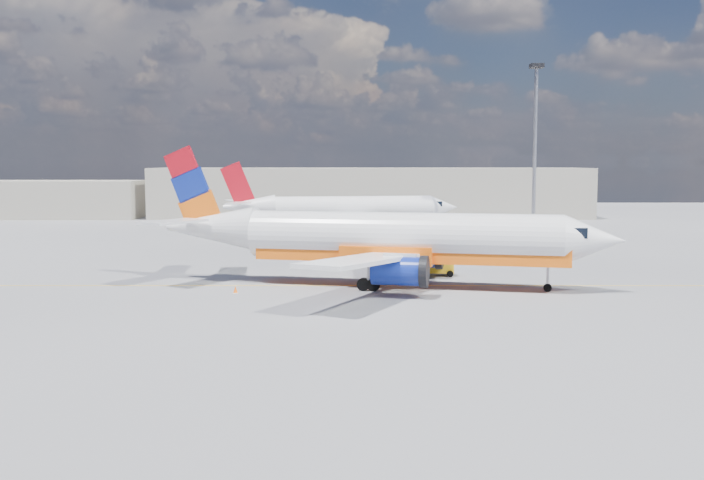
{
  "coord_description": "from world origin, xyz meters",
  "views": [
    {
      "loc": [
        2.16,
        -53.28,
        8.94
      ],
      "look_at": [
        2.1,
        1.35,
        3.5
      ],
      "focal_mm": 40.0,
      "sensor_mm": 36.0,
      "label": 1
    }
  ],
  "objects_px": {
    "second_jet": "(346,210)",
    "gse_tug": "(435,264)",
    "traffic_cone": "(235,290)",
    "main_jet": "(388,239)"
  },
  "relations": [
    {
      "from": "main_jet",
      "to": "gse_tug",
      "type": "xyz_separation_m",
      "value": [
        3.93,
        5.24,
        -2.52
      ]
    },
    {
      "from": "traffic_cone",
      "to": "gse_tug",
      "type": "bearing_deg",
      "value": 29.8
    },
    {
      "from": "second_jet",
      "to": "main_jet",
      "type": "bearing_deg",
      "value": -94.88
    },
    {
      "from": "second_jet",
      "to": "gse_tug",
      "type": "relative_size",
      "value": 10.95
    },
    {
      "from": "main_jet",
      "to": "gse_tug",
      "type": "relative_size",
      "value": 12.44
    },
    {
      "from": "second_jet",
      "to": "traffic_cone",
      "type": "height_order",
      "value": "second_jet"
    },
    {
      "from": "second_jet",
      "to": "gse_tug",
      "type": "distance_m",
      "value": 36.87
    },
    {
      "from": "gse_tug",
      "to": "traffic_cone",
      "type": "distance_m",
      "value": 16.77
    },
    {
      "from": "main_jet",
      "to": "traffic_cone",
      "type": "relative_size",
      "value": 68.41
    },
    {
      "from": "traffic_cone",
      "to": "second_jet",
      "type": "bearing_deg",
      "value": 80.75
    }
  ]
}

